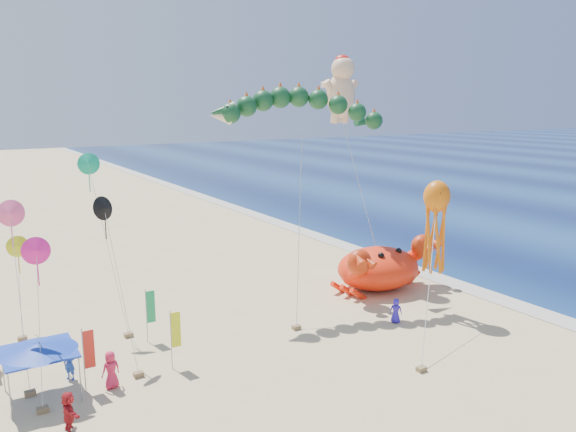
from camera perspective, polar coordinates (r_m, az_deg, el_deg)
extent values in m
plane|color=#D1B784|center=(37.31, 4.30, -10.03)|extent=(320.00, 320.00, 0.00)
plane|color=silver|center=(45.05, 16.83, -6.69)|extent=(320.00, 320.00, 0.00)
ellipsoid|color=#FF2C0D|center=(42.54, 9.15, -5.24)|extent=(7.09, 6.13, 3.08)
sphere|color=#BA2C0B|center=(39.08, 6.61, -4.58)|extent=(1.83, 1.83, 1.83)
sphere|color=black|center=(40.77, 9.16, -3.98)|extent=(0.47, 0.47, 0.47)
sphere|color=#BA2C0B|center=(43.57, 13.76, -3.17)|extent=(1.83, 1.83, 1.83)
sphere|color=black|center=(42.03, 11.17, -3.58)|extent=(0.47, 0.47, 0.47)
cone|color=#103C1E|center=(35.70, -6.18, 10.46)|extent=(1.66, 1.23, 1.36)
cylinder|color=#B2B2B2|center=(36.14, 1.18, -0.32)|extent=(3.65, 5.00, 12.27)
cube|color=olive|center=(35.02, 0.86, -11.25)|extent=(0.50, 0.35, 0.25)
ellipsoid|color=#FCCA9A|center=(45.07, 5.39, 12.07)|extent=(2.37, 1.95, 3.49)
sphere|color=#FCCA9A|center=(44.97, 5.61, 14.66)|extent=(1.82, 1.82, 1.82)
ellipsoid|color=red|center=(45.10, 5.54, 15.47)|extent=(1.18, 1.18, 0.83)
cylinder|color=#B2B2B2|center=(43.81, 7.58, 1.90)|extent=(0.69, 5.22, 12.66)
cube|color=olive|center=(43.60, 9.86, -6.81)|extent=(0.50, 0.35, 0.25)
ellipsoid|color=orange|center=(37.17, 14.89, 1.93)|extent=(1.80, 1.62, 2.07)
cylinder|color=#B2B2B2|center=(33.70, 14.20, -6.15)|extent=(6.83, 5.97, 7.03)
cube|color=olive|center=(30.80, 13.40, -14.88)|extent=(0.50, 0.35, 0.25)
cylinder|color=gray|center=(28.29, -26.41, -16.09)|extent=(0.06, 0.06, 2.20)
cylinder|color=gray|center=(28.59, -20.35, -15.28)|extent=(0.06, 0.06, 2.20)
cylinder|color=gray|center=(30.95, -26.97, -13.74)|extent=(0.06, 0.06, 2.20)
cylinder|color=gray|center=(31.22, -21.48, -13.04)|extent=(0.06, 0.06, 2.20)
cube|color=#1231A3|center=(29.26, -23.98, -12.49)|extent=(3.18, 3.18, 0.08)
cone|color=#1231A3|center=(29.17, -24.02, -12.05)|extent=(3.49, 3.49, 0.45)
cylinder|color=gray|center=(30.28, -11.78, -12.21)|extent=(0.05, 0.05, 3.20)
cube|color=yellow|center=(30.17, -11.32, -11.25)|extent=(0.50, 0.04, 1.90)
cylinder|color=gray|center=(29.19, -20.03, -13.61)|extent=(0.05, 0.05, 3.20)
cube|color=red|center=(29.04, -19.55, -12.63)|extent=(0.50, 0.04, 1.90)
cylinder|color=gray|center=(33.75, -14.18, -9.81)|extent=(0.05, 0.05, 3.20)
cube|color=#199A54|center=(33.65, -13.77, -8.94)|extent=(0.50, 0.04, 1.90)
imported|color=#B11C22|center=(26.52, -21.38, -18.05)|extent=(0.63, 1.70, 1.80)
imported|color=#321FB9|center=(36.42, 10.91, -9.43)|extent=(0.87, 0.92, 1.58)
imported|color=#1F44B4|center=(30.90, -21.31, -13.74)|extent=(0.73, 0.76, 1.76)
imported|color=#CC2044|center=(29.42, -17.55, -14.67)|extent=(1.01, 0.76, 1.87)
cone|color=yellow|center=(37.77, -25.78, -2.80)|extent=(1.30, 0.51, 1.32)
cylinder|color=#B2B2B2|center=(37.01, -24.80, -7.05)|extent=(0.55, 3.04, 4.86)
cube|color=olive|center=(36.45, -23.77, -11.33)|extent=(0.50, 0.35, 0.25)
cone|color=black|center=(31.32, -18.16, 0.78)|extent=(1.30, 0.51, 1.32)
cylinder|color=#B2B2B2|center=(30.94, -16.57, -6.99)|extent=(0.55, 3.04, 7.91)
cube|color=olive|center=(31.12, -14.93, -14.67)|extent=(0.50, 0.35, 0.25)
cone|color=#FF1C90|center=(28.53, -24.22, -3.24)|extent=(1.30, 0.51, 1.32)
cylinder|color=#B2B2B2|center=(28.16, -22.70, -10.62)|extent=(0.55, 3.04, 6.65)
cube|color=olive|center=(28.24, -21.11, -17.92)|extent=(0.50, 0.35, 0.25)
cone|color=#FE548E|center=(29.89, -26.40, 0.27)|extent=(1.30, 0.51, 1.32)
cylinder|color=#B2B2B2|center=(29.49, -24.90, -8.19)|extent=(0.55, 3.04, 8.21)
cube|color=olive|center=(29.73, -23.33, -16.55)|extent=(0.50, 0.35, 0.25)
cone|color=#0EA16E|center=(35.46, -19.63, 5.05)|extent=(1.30, 0.51, 1.32)
cylinder|color=#B2B2B2|center=(34.93, -18.15, -3.33)|extent=(0.55, 3.04, 9.85)
cube|color=olive|center=(35.16, -16.65, -11.66)|extent=(0.50, 0.35, 0.25)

